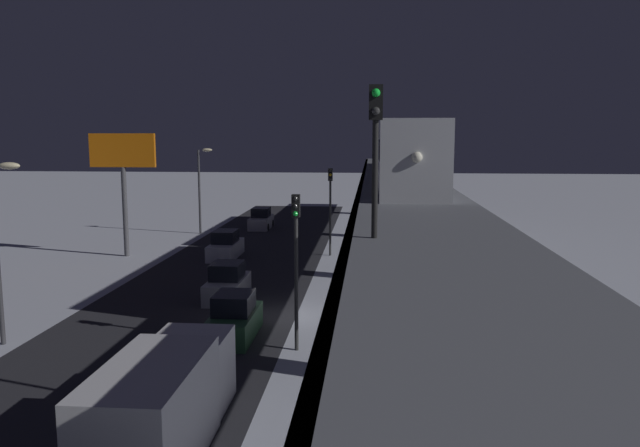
# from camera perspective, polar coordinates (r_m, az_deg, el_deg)

# --- Properties ---
(ground_plane) EXTENTS (240.00, 240.00, 0.00)m
(ground_plane) POSITION_cam_1_polar(r_m,az_deg,el_deg) (30.23, -3.58, -8.60)
(ground_plane) COLOR silver
(avenue_asphalt) EXTENTS (11.00, 95.07, 0.01)m
(avenue_asphalt) POSITION_cam_1_polar(r_m,az_deg,el_deg) (31.27, -12.40, -8.20)
(avenue_asphalt) COLOR #28282D
(avenue_asphalt) RESTS_ON ground_plane
(elevated_railway) EXTENTS (5.00, 95.07, 5.99)m
(elevated_railway) POSITION_cam_1_polar(r_m,az_deg,el_deg) (28.90, 8.11, 1.09)
(elevated_railway) COLOR slate
(elevated_railway) RESTS_ON ground_plane
(subway_train) EXTENTS (2.94, 36.87, 3.40)m
(subway_train) POSITION_cam_1_polar(r_m,az_deg,el_deg) (42.90, 7.24, 6.81)
(subway_train) COLOR #B7BABF
(subway_train) RESTS_ON elevated_railway
(rail_signal) EXTENTS (0.36, 0.41, 4.00)m
(rail_signal) POSITION_cam_1_polar(r_m,az_deg,el_deg) (16.15, 5.18, 8.23)
(rail_signal) COLOR black
(rail_signal) RESTS_ON elevated_railway
(sedan_silver) EXTENTS (1.91, 4.38, 1.97)m
(sedan_silver) POSITION_cam_1_polar(r_m,az_deg,el_deg) (58.72, -5.50, 0.32)
(sedan_silver) COLOR #B2B2B7
(sedan_silver) RESTS_ON ground_plane
(sedan_white) EXTENTS (1.80, 4.59, 1.97)m
(sedan_white) POSITION_cam_1_polar(r_m,az_deg,el_deg) (44.84, -8.78, -2.13)
(sedan_white) COLOR silver
(sedan_white) RESTS_ON ground_plane
(sedan_silver_2) EXTENTS (1.80, 4.07, 1.97)m
(sedan_silver_2) POSITION_cam_1_polar(r_m,az_deg,el_deg) (33.53, -8.60, -5.59)
(sedan_silver_2) COLOR #B2B2B7
(sedan_silver_2) RESTS_ON ground_plane
(sedan_green_2) EXTENTS (1.80, 4.09, 1.97)m
(sedan_green_2) POSITION_cam_1_polar(r_m,az_deg,el_deg) (27.19, -7.98, -8.82)
(sedan_green_2) COLOR #2D6038
(sedan_green_2) RESTS_ON ground_plane
(box_truck) EXTENTS (2.40, 7.40, 2.80)m
(box_truck) POSITION_cam_1_polar(r_m,az_deg,el_deg) (18.28, -14.29, -15.78)
(box_truck) COLOR silver
(box_truck) RESTS_ON ground_plane
(traffic_light_near) EXTENTS (0.32, 0.44, 6.40)m
(traffic_light_near) POSITION_cam_1_polar(r_m,az_deg,el_deg) (24.56, -2.24, -2.42)
(traffic_light_near) COLOR #2D2D2D
(traffic_light_near) RESTS_ON ground_plane
(traffic_light_mid) EXTENTS (0.32, 0.44, 6.40)m
(traffic_light_mid) POSITION_cam_1_polar(r_m,az_deg,el_deg) (44.56, 0.97, 2.31)
(traffic_light_mid) COLOR #2D2D2D
(traffic_light_mid) RESTS_ON ground_plane
(commercial_billboard) EXTENTS (4.80, 0.36, 8.90)m
(commercial_billboard) POSITION_cam_1_polar(r_m,az_deg,el_deg) (46.38, -17.85, 5.42)
(commercial_billboard) COLOR #4C4C51
(commercial_billboard) RESTS_ON ground_plane
(street_lamp_near) EXTENTS (1.35, 0.44, 7.65)m
(street_lamp_near) POSITION_cam_1_polar(r_m,az_deg,el_deg) (28.35, -27.57, -0.66)
(street_lamp_near) COLOR #38383D
(street_lamp_near) RESTS_ON ground_plane
(street_lamp_far) EXTENTS (1.35, 0.44, 7.65)m
(street_lamp_far) POSITION_cam_1_polar(r_m,az_deg,el_deg) (55.87, -10.95, 3.97)
(street_lamp_far) COLOR #38383D
(street_lamp_far) RESTS_ON ground_plane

